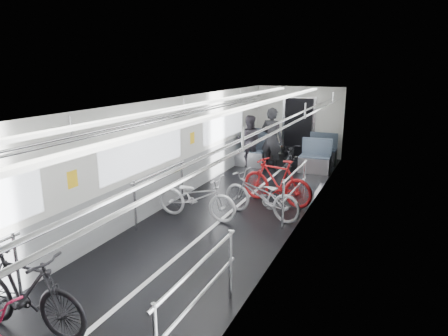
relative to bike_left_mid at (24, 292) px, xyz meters
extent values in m
cube|color=black|center=(0.66, 3.71, -0.52)|extent=(3.00, 14.00, 0.01)
cube|color=white|center=(0.66, 3.71, 1.87)|extent=(3.00, 14.00, 0.02)
cube|color=silver|center=(-0.84, 3.71, 0.67)|extent=(0.02, 14.00, 2.40)
cube|color=silver|center=(2.16, 3.71, 0.67)|extent=(0.02, 14.00, 2.40)
cube|color=silver|center=(0.66, 10.71, 0.67)|extent=(3.00, 0.02, 2.40)
cube|color=white|center=(0.66, 3.71, -0.52)|extent=(0.08, 13.80, 0.01)
cube|color=gray|center=(-0.81, 3.71, -0.08)|extent=(0.01, 13.90, 0.90)
cube|color=gray|center=(2.13, 3.71, -0.08)|extent=(0.01, 13.90, 0.90)
cube|color=white|center=(-0.81, 3.71, 0.87)|extent=(0.01, 10.80, 0.75)
cube|color=white|center=(2.13, 3.71, 0.87)|extent=(0.01, 10.80, 0.75)
cube|color=white|center=(0.11, 3.71, 1.81)|extent=(0.14, 13.40, 0.05)
cube|color=white|center=(1.21, 3.71, 1.81)|extent=(0.14, 13.40, 0.05)
cube|color=black|center=(0.66, 10.65, 0.47)|extent=(0.95, 0.10, 2.00)
imported|color=black|center=(0.00, 0.00, 0.00)|extent=(1.78, 0.60, 1.05)
imported|color=silver|center=(0.16, 4.05, -0.06)|extent=(1.77, 0.65, 0.92)
imported|color=#9C9BA0|center=(1.35, 4.65, -0.05)|extent=(1.90, 1.02, 0.95)
imported|color=#A21416|center=(1.41, 5.59, 0.00)|extent=(1.83, 0.87, 1.06)
imported|color=black|center=(0.98, 8.51, -0.07)|extent=(0.86, 1.80, 0.91)
imported|color=black|center=(0.37, 8.51, 0.42)|extent=(0.74, 0.54, 1.89)
imported|color=#2E2A32|center=(-0.40, 8.66, 0.27)|extent=(0.91, 0.79, 1.60)
camera|label=1|loc=(3.82, -2.86, 2.57)|focal=32.00mm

